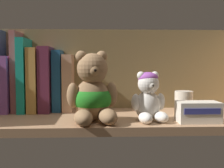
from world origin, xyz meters
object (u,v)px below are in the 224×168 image
book_6 (26,75)px  book_7 (36,80)px  book_9 (58,81)px  book_10 (69,83)px  teddy_bear_smaller (149,97)px  book_3 (0,71)px  book_4 (10,84)px  teddy_bear_larger (93,94)px  pillar_candle (184,103)px  book_8 (47,79)px  book_5 (18,72)px  small_product_box (198,112)px

book_6 → book_7: book_6 is taller
book_9 → book_10: book_9 is taller
book_6 → teddy_bear_smaller: bearing=-26.5°
book_3 → book_4: size_ratio=1.48×
book_3 → teddy_bear_larger: book_3 is taller
book_9 → pillar_candle: 36.36cm
book_9 → book_10: (3.02, 0.00, -0.63)cm
book_3 → book_9: 17.18cm
book_4 → pillar_candle: book_4 is taller
book_8 → pillar_candle: (37.77, -9.77, -6.01)cm
book_5 → teddy_bear_larger: book_5 is taller
pillar_candle → book_3: bearing=169.3°
book_4 → book_5: book_5 is taller
book_6 → pillar_candle: bearing=-12.6°
book_8 → pillar_candle: size_ratio=2.85×
book_7 → teddy_bear_larger: bearing=-45.3°
book_7 → book_8: size_ratio=0.98×
book_4 → small_product_box: size_ratio=1.62×
book_3 → book_10: 20.26cm
book_4 → book_8: 11.01cm
teddy_bear_smaller → pillar_candle: bearing=32.6°
book_10 → small_product_box: (32.31, -18.73, -5.75)cm
book_8 → book_10: book_8 is taller
book_7 → pillar_candle: 42.58cm
book_3 → teddy_bear_smaller: bearing=-22.1°
book_5 → book_7: (5.08, 0.00, -2.34)cm
book_6 → book_10: book_6 is taller
book_9 → pillar_candle: size_ratio=2.70×
book_5 → book_6: bearing=0.0°
book_4 → book_6: book_6 is taller
book_3 → book_9: (16.93, 0.00, -2.92)cm
book_5 → book_8: size_ratio=1.23×
book_10 → book_6: bearing=180.0°
book_4 → book_9: size_ratio=0.90×
book_7 → pillar_candle: size_ratio=2.79×
book_8 → book_7: bearing=180.0°
pillar_candle → small_product_box: bearing=-85.2°
book_6 → teddy_bear_smaller: size_ratio=1.75×
teddy_bear_smaller → book_8: bearing=148.6°
book_4 → small_product_box: book_4 is taller
teddy_bear_smaller → book_5: bearing=154.9°
book_7 → book_8: 3.27cm
book_4 → pillar_candle: bearing=-11.4°
book_9 → teddy_bear_smaller: 29.29cm
book_6 → teddy_bear_larger: bearing=-40.9°
book_5 → book_8: 8.62cm
book_6 → small_product_box: 49.02cm
book_3 → book_7: bearing=0.0°
teddy_bear_larger → small_product_box: 25.27cm
book_7 → book_10: (9.47, 0.00, -0.91)cm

